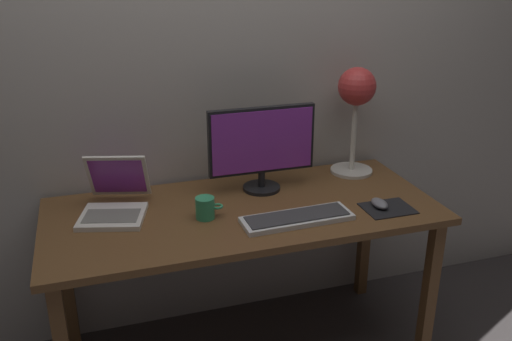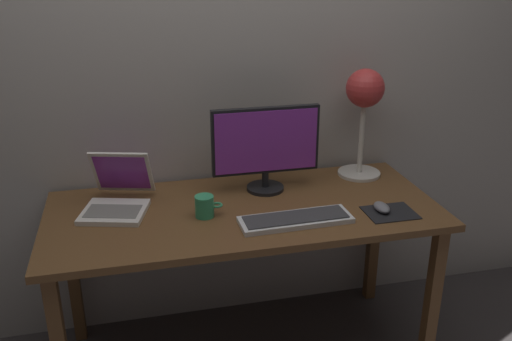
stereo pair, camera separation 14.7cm
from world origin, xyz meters
name	(u,v)px [view 2 (the right image)]	position (x,y,z in m)	size (l,w,h in m)	color
back_wall	(224,54)	(0.00, 0.40, 1.30)	(4.80, 0.06, 2.60)	#A8A099
desk	(244,225)	(0.00, 0.00, 0.66)	(1.60, 0.70, 0.74)	brown
monitor	(266,145)	(0.13, 0.16, 0.95)	(0.47, 0.16, 0.37)	black
keyboard_main	(296,219)	(0.17, -0.17, 0.75)	(0.44, 0.15, 0.03)	silver
laptop	(118,193)	(-0.50, 0.13, 0.80)	(0.32, 0.37, 0.22)	silver
desk_lamp	(364,99)	(0.60, 0.23, 1.11)	(0.20, 0.20, 0.50)	beige
mousepad	(390,213)	(0.56, -0.19, 0.74)	(0.20, 0.16, 0.00)	black
mouse	(382,207)	(0.53, -0.17, 0.76)	(0.06, 0.10, 0.03)	slate
coffee_mug	(205,206)	(-0.17, -0.04, 0.78)	(0.11, 0.08, 0.09)	#339966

